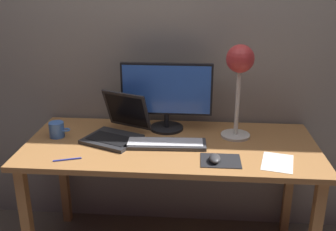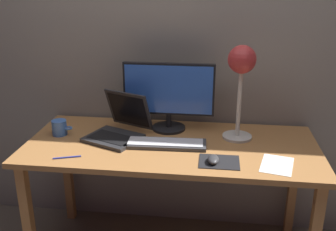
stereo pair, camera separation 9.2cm
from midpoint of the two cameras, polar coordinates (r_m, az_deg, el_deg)
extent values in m
cube|color=gray|center=(2.39, 0.04, 12.33)|extent=(4.80, 0.06, 2.60)
cube|color=#A8703D|center=(2.16, -0.79, -4.43)|extent=(1.60, 0.70, 0.03)
cube|color=#A8703D|center=(2.29, -20.95, -15.03)|extent=(0.05, 0.05, 0.71)
cube|color=#A8703D|center=(2.74, -15.94, -8.30)|extent=(0.05, 0.05, 0.71)
cube|color=#A8703D|center=(2.64, 16.31, -9.50)|extent=(0.05, 0.05, 0.71)
cylinder|color=black|center=(2.35, -1.32, -1.81)|extent=(0.20, 0.20, 0.01)
cylinder|color=black|center=(2.33, -1.33, -0.70)|extent=(0.03, 0.03, 0.08)
cube|color=black|center=(2.27, -1.37, 3.89)|extent=(0.53, 0.03, 0.31)
cube|color=blue|center=(2.25, -1.41, 3.77)|extent=(0.51, 0.00, 0.28)
cube|color=#38383A|center=(2.12, -1.64, -4.20)|extent=(0.44, 0.16, 0.02)
cube|color=silver|center=(2.12, -1.64, -3.90)|extent=(0.41, 0.13, 0.01)
cube|color=#28282B|center=(2.21, -9.37, -3.44)|extent=(0.35, 0.33, 0.02)
cube|color=black|center=(2.19, -9.67, -3.34)|extent=(0.27, 0.22, 0.00)
cube|color=#28282B|center=(2.28, -7.19, 0.78)|extent=(0.30, 0.19, 0.23)
cube|color=black|center=(2.28, -7.19, 0.78)|extent=(0.26, 0.17, 0.20)
cylinder|color=beige|center=(2.26, 8.67, -2.88)|extent=(0.17, 0.17, 0.01)
cylinder|color=silver|center=(2.19, 8.95, 2.21)|extent=(0.02, 0.02, 0.41)
sphere|color=#BF3333|center=(2.13, 9.29, 8.19)|extent=(0.15, 0.15, 0.15)
sphere|color=#FFEAB2|center=(2.13, 9.25, 7.14)|extent=(0.05, 0.05, 0.05)
cube|color=black|center=(1.97, 6.36, -6.59)|extent=(0.20, 0.16, 0.00)
ellipsoid|color=#38383A|center=(1.95, 5.50, -6.27)|extent=(0.06, 0.10, 0.03)
cylinder|color=#3F72CC|center=(2.32, -17.04, -1.99)|extent=(0.08, 0.08, 0.09)
torus|color=#3F72CC|center=(2.30, -15.78, -2.04)|extent=(0.05, 0.05, 0.01)
cube|color=white|center=(2.00, 14.45, -6.66)|extent=(0.19, 0.24, 0.00)
cylinder|color=#2633A5|center=(2.04, -15.77, -6.22)|extent=(0.13, 0.05, 0.01)
camera|label=1|loc=(0.05, -91.29, -0.47)|focal=41.72mm
camera|label=2|loc=(0.05, 88.71, 0.47)|focal=41.72mm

